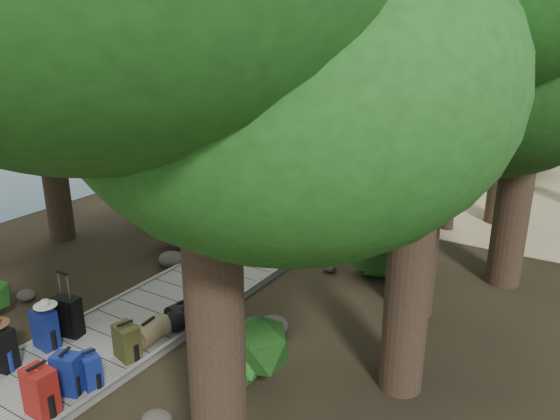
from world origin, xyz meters
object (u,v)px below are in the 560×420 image
Objects in this scene: backpack_left_c at (45,327)px; lone_suitcase_on_sand at (371,181)px; kayak at (289,161)px; backpack_right_a at (40,389)px; duffel_right_black at (186,311)px; backpack_right_c at (90,369)px; suitcase_on_boardwalk at (68,316)px; backpack_right_b at (67,372)px; duffel_right_khaki at (149,332)px; backpack_left_b at (1,347)px; sun_lounger at (500,182)px; backpack_right_d at (127,340)px.

lone_suitcase_on_sand is (0.93, 11.05, -0.10)m from backpack_left_c.
kayak is (-4.02, 1.69, -0.21)m from lone_suitcase_on_sand.
lone_suitcase_on_sand is 4.36m from kayak.
backpack_right_a reaches higher than duffel_right_black.
lone_suitcase_on_sand reaches higher than backpack_right_c.
backpack_left_c is at bearing -103.12° from suitcase_on_boardwalk.
backpack_right_b reaches higher than duffel_right_khaki.
duffel_right_black is 0.95× the size of suitcase_on_boardwalk.
backpack_left_b reaches higher than duffel_right_black.
backpack_right_c is at bearing 40.99° from backpack_right_b.
backpack_left_c is 0.44× the size of sun_lounger.
duffel_right_black is (0.06, 2.81, -0.17)m from backpack_right_a.
backpack_left_b is at bearing -146.31° from backpack_right_c.
duffel_right_khaki is 0.87× the size of duffel_right_black.
backpack_right_c is 11.37m from lone_suitcase_on_sand.
lone_suitcase_on_sand reaches higher than duffel_right_khaki.
backpack_left_c is at bearing -103.04° from lone_suitcase_on_sand.
sun_lounger is at bearing 91.61° from backpack_right_d.
backpack_right_d is 1.07× the size of duffel_right_khaki.
backpack_right_c is 2.08m from duffel_right_black.
backpack_right_b is 2.34m from duffel_right_black.
backpack_left_b is at bearing -88.62° from backpack_left_c.
lone_suitcase_on_sand is at bearing -149.74° from sun_lounger.
backpack_right_d is at bearing -96.05° from lone_suitcase_on_sand.
backpack_right_b is at bearing -4.53° from backpack_left_b.
suitcase_on_boardwalk is (-1.31, -0.52, 0.15)m from duffel_right_khaki.
backpack_left_b reaches higher than lone_suitcase_on_sand.
duffel_right_black is (0.13, 2.33, -0.13)m from backpack_right_b.
backpack_left_c is at bearing 75.20° from backpack_left_b.
suitcase_on_boardwalk reaches higher than duffel_right_black.
backpack_left_c is at bearing -149.41° from duffel_right_khaki.
lone_suitcase_on_sand is 0.23× the size of kayak.
suitcase_on_boardwalk is (0.06, 1.15, -0.02)m from backpack_left_b.
backpack_left_b is at bearing 168.43° from backpack_right_a.
backpack_left_b is 1.19× the size of backpack_right_d.
backpack_right_a is 14.49m from kayak.
duffel_right_khaki is (0.05, 1.52, -0.15)m from backpack_right_b.
backpack_left_b is 1.11× the size of duffel_right_black.
backpack_left_b is 1.53m from backpack_right_c.
kayak is (-4.42, 12.27, -0.25)m from backpack_right_d.
sun_lounger is at bearing 87.02° from duffel_right_black.
backpack_left_b reaches higher than suitcase_on_boardwalk.
backpack_right_b is at bearing -106.89° from sun_lounger.
backpack_right_a reaches higher than backpack_left_b.
duffel_right_khaki is at bearing -108.13° from sun_lounger.
backpack_left_b is 1.01× the size of backpack_left_c.
backpack_right_d is 1.30m from duffel_right_black.
backpack_right_d is at bearing 69.02° from backpack_right_b.
backpack_left_b is 1.08× the size of backpack_right_b.
backpack_right_a is at bearing -32.77° from backpack_left_c.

